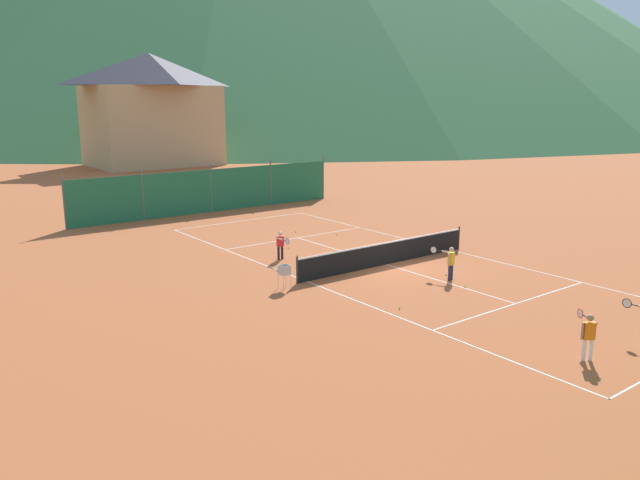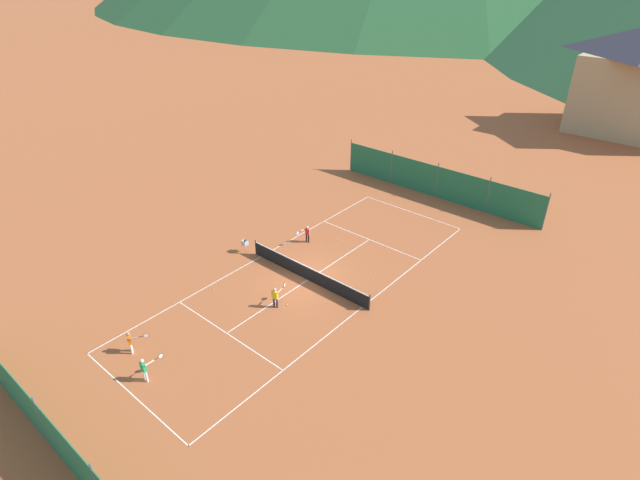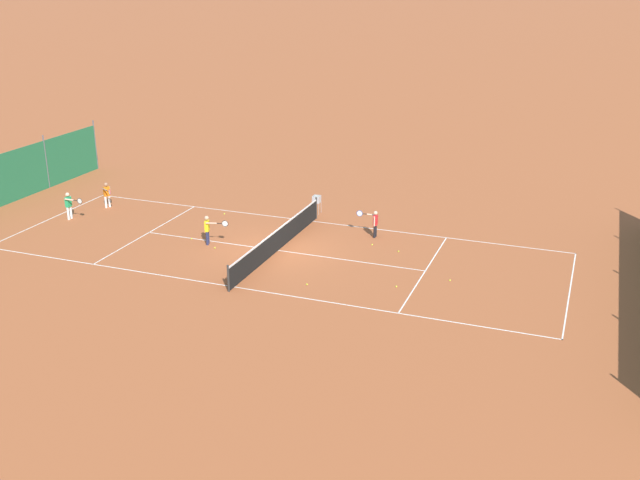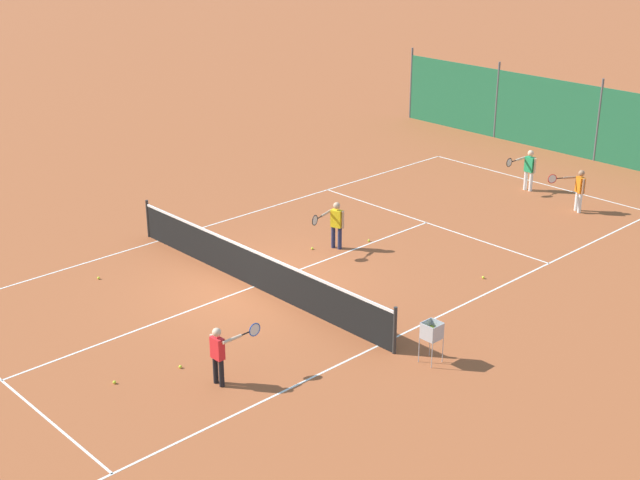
{
  "view_description": "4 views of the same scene",
  "coord_description": "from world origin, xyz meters",
  "px_view_note": "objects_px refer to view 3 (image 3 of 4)",
  "views": [
    {
      "loc": [
        -17.45,
        -18.38,
        6.81
      ],
      "look_at": [
        -1.67,
        2.38,
        0.85
      ],
      "focal_mm": 35.0,
      "sensor_mm": 36.0,
      "label": 1
    },
    {
      "loc": [
        16.72,
        -18.48,
        17.39
      ],
      "look_at": [
        -1.15,
        2.48,
        1.27
      ],
      "focal_mm": 28.0,
      "sensor_mm": 36.0,
      "label": 2
    },
    {
      "loc": [
        27.16,
        12.19,
        11.5
      ],
      "look_at": [
        1.25,
        2.39,
        1.22
      ],
      "focal_mm": 42.0,
      "sensor_mm": 36.0,
      "label": 3
    },
    {
      "loc": [
        -15.31,
        12.29,
        9.0
      ],
      "look_at": [
        -0.39,
        -1.82,
        0.83
      ],
      "focal_mm": 50.0,
      "sensor_mm": 36.0,
      "label": 4
    }
  ],
  "objects_px": {
    "player_far_service": "(69,204)",
    "tennis_ball_far_corner": "(215,248)",
    "ball_hopper": "(317,200)",
    "tennis_ball_alley_right": "(450,280)",
    "tennis_ball_alley_left": "(224,214)",
    "tennis_ball_mid_court": "(307,284)",
    "player_near_baseline": "(208,228)",
    "tennis_ball_by_net_right": "(396,287)",
    "tennis_net": "(278,239)",
    "tennis_ball_by_net_left": "(398,251)",
    "tennis_ball_near_corner": "(192,239)",
    "tennis_ball_service_box": "(372,245)",
    "player_far_baseline": "(374,222)",
    "player_near_service": "(107,193)"
  },
  "relations": [
    {
      "from": "player_far_baseline",
      "to": "tennis_net",
      "type": "bearing_deg",
      "value": -47.57
    },
    {
      "from": "tennis_ball_by_net_right",
      "to": "tennis_ball_alley_left",
      "type": "distance_m",
      "value": 11.53
    },
    {
      "from": "tennis_net",
      "to": "ball_hopper",
      "type": "height_order",
      "value": "tennis_net"
    },
    {
      "from": "tennis_ball_alley_right",
      "to": "tennis_ball_service_box",
      "type": "relative_size",
      "value": 1.0
    },
    {
      "from": "tennis_ball_near_corner",
      "to": "tennis_ball_alley_right",
      "type": "height_order",
      "value": "same"
    },
    {
      "from": "player_far_service",
      "to": "ball_hopper",
      "type": "relative_size",
      "value": 1.48
    },
    {
      "from": "tennis_ball_alley_right",
      "to": "tennis_ball_mid_court",
      "type": "bearing_deg",
      "value": -65.16
    },
    {
      "from": "tennis_ball_service_box",
      "to": "player_near_service",
      "type": "bearing_deg",
      "value": -91.79
    },
    {
      "from": "tennis_ball_far_corner",
      "to": "ball_hopper",
      "type": "relative_size",
      "value": 0.07
    },
    {
      "from": "player_far_baseline",
      "to": "player_far_service",
      "type": "bearing_deg",
      "value": -79.08
    },
    {
      "from": "player_far_service",
      "to": "tennis_ball_alley_right",
      "type": "xyz_separation_m",
      "value": [
        0.95,
        18.47,
        -0.73
      ]
    },
    {
      "from": "player_far_baseline",
      "to": "tennis_ball_alley_left",
      "type": "height_order",
      "value": "player_far_baseline"
    },
    {
      "from": "tennis_ball_alley_left",
      "to": "tennis_ball_far_corner",
      "type": "height_order",
      "value": "same"
    },
    {
      "from": "tennis_ball_service_box",
      "to": "tennis_ball_far_corner",
      "type": "height_order",
      "value": "same"
    },
    {
      "from": "tennis_ball_service_box",
      "to": "tennis_ball_by_net_left",
      "type": "relative_size",
      "value": 1.0
    },
    {
      "from": "player_far_service",
      "to": "tennis_ball_by_net_right",
      "type": "height_order",
      "value": "player_far_service"
    },
    {
      "from": "tennis_ball_by_net_right",
      "to": "tennis_ball_alley_left",
      "type": "xyz_separation_m",
      "value": [
        -5.48,
        -10.15,
        0.0
      ]
    },
    {
      "from": "player_far_service",
      "to": "tennis_ball_alley_right",
      "type": "height_order",
      "value": "player_far_service"
    },
    {
      "from": "tennis_ball_alley_left",
      "to": "player_near_service",
      "type": "bearing_deg",
      "value": -79.76
    },
    {
      "from": "player_near_baseline",
      "to": "tennis_ball_by_net_right",
      "type": "bearing_deg",
      "value": 79.88
    },
    {
      "from": "player_far_baseline",
      "to": "tennis_ball_near_corner",
      "type": "distance_m",
      "value": 8.14
    },
    {
      "from": "tennis_ball_by_net_right",
      "to": "tennis_ball_by_net_left",
      "type": "relative_size",
      "value": 1.0
    },
    {
      "from": "tennis_ball_alley_left",
      "to": "tennis_ball_mid_court",
      "type": "bearing_deg",
      "value": 46.79
    },
    {
      "from": "tennis_ball_service_box",
      "to": "tennis_ball_by_net_right",
      "type": "bearing_deg",
      "value": 28.63
    },
    {
      "from": "player_far_baseline",
      "to": "player_near_service",
      "type": "relative_size",
      "value": 0.95
    },
    {
      "from": "player_far_service",
      "to": "tennis_ball_near_corner",
      "type": "height_order",
      "value": "player_far_service"
    },
    {
      "from": "tennis_ball_mid_court",
      "to": "player_near_service",
      "type": "bearing_deg",
      "value": -112.84
    },
    {
      "from": "tennis_ball_service_box",
      "to": "ball_hopper",
      "type": "relative_size",
      "value": 0.07
    },
    {
      "from": "player_far_service",
      "to": "ball_hopper",
      "type": "distance_m",
      "value": 11.79
    },
    {
      "from": "tennis_net",
      "to": "tennis_ball_near_corner",
      "type": "bearing_deg",
      "value": -88.42
    },
    {
      "from": "player_far_service",
      "to": "ball_hopper",
      "type": "height_order",
      "value": "player_far_service"
    },
    {
      "from": "tennis_ball_alley_right",
      "to": "tennis_ball_far_corner",
      "type": "relative_size",
      "value": 1.0
    },
    {
      "from": "tennis_ball_service_box",
      "to": "tennis_ball_mid_court",
      "type": "distance_m",
      "value": 5.09
    },
    {
      "from": "tennis_ball_by_net_left",
      "to": "tennis_ball_mid_court",
      "type": "bearing_deg",
      "value": -27.04
    },
    {
      "from": "player_far_service",
      "to": "player_near_baseline",
      "type": "bearing_deg",
      "value": 85.04
    },
    {
      "from": "tennis_ball_by_net_left",
      "to": "tennis_ball_far_corner",
      "type": "bearing_deg",
      "value": -72.3
    },
    {
      "from": "tennis_ball_alley_right",
      "to": "player_far_service",
      "type": "bearing_deg",
      "value": -92.95
    },
    {
      "from": "tennis_ball_near_corner",
      "to": "tennis_ball_far_corner",
      "type": "bearing_deg",
      "value": 66.76
    },
    {
      "from": "player_far_service",
      "to": "tennis_ball_far_corner",
      "type": "relative_size",
      "value": 19.96
    },
    {
      "from": "tennis_ball_mid_court",
      "to": "tennis_net",
      "type": "bearing_deg",
      "value": -139.83
    },
    {
      "from": "tennis_ball_alley_left",
      "to": "player_near_baseline",
      "type": "bearing_deg",
      "value": 18.25
    },
    {
      "from": "player_near_baseline",
      "to": "tennis_ball_service_box",
      "type": "bearing_deg",
      "value": 109.69
    },
    {
      "from": "tennis_ball_by_net_left",
      "to": "tennis_ball_alley_right",
      "type": "bearing_deg",
      "value": 49.42
    },
    {
      "from": "player_far_baseline",
      "to": "tennis_ball_service_box",
      "type": "height_order",
      "value": "player_far_baseline"
    },
    {
      "from": "tennis_ball_near_corner",
      "to": "ball_hopper",
      "type": "bearing_deg",
      "value": 144.54
    },
    {
      "from": "ball_hopper",
      "to": "tennis_ball_mid_court",
      "type": "bearing_deg",
      "value": 18.57
    },
    {
      "from": "tennis_ball_by_net_left",
      "to": "tennis_ball_far_corner",
      "type": "height_order",
      "value": "same"
    },
    {
      "from": "tennis_ball_by_net_left",
      "to": "tennis_ball_mid_court",
      "type": "relative_size",
      "value": 1.0
    },
    {
      "from": "tennis_ball_far_corner",
      "to": "tennis_ball_mid_court",
      "type": "height_order",
      "value": "same"
    },
    {
      "from": "tennis_ball_mid_court",
      "to": "tennis_ball_near_corner",
      "type": "bearing_deg",
      "value": -113.29
    }
  ]
}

